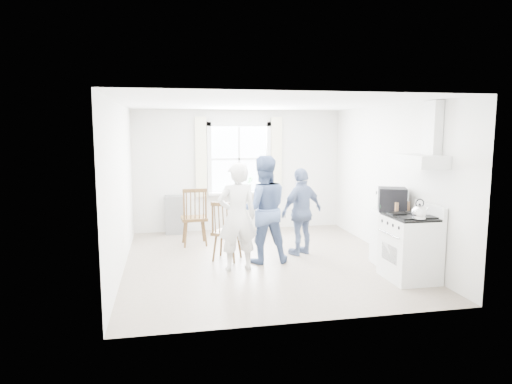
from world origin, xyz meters
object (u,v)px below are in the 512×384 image
person_mid (263,209)px  person_right (302,212)px  person_left (237,217)px  windsor_chair_b (225,225)px  windsor_chair_a (195,211)px  gas_stove (410,247)px  stereo_stack (392,200)px  low_cabinet (391,238)px

person_mid → person_right: size_ratio=1.16×
person_left → person_right: (1.24, 0.67, -0.08)m
windsor_chair_b → person_mid: bearing=-13.2°
windsor_chair_b → person_left: size_ratio=0.60×
person_mid → windsor_chair_a: bearing=-49.7°
gas_stove → windsor_chair_b: (-2.54, 1.44, 0.14)m
person_mid → stereo_stack: bearing=162.3°
windsor_chair_a → person_mid: 1.63m
windsor_chair_a → windsor_chair_b: windsor_chair_a is taller
stereo_stack → windsor_chair_a: 3.56m
windsor_chair_b → person_right: person_right is taller
person_right → person_left: bearing=1.4°
stereo_stack → person_right: bearing=141.3°
windsor_chair_a → person_mid: size_ratio=0.63×
stereo_stack → person_mid: (-1.96, 0.64, -0.20)m
stereo_stack → person_left: person_left is taller
low_cabinet → person_right: 1.57m
stereo_stack → windsor_chair_b: size_ratio=0.52×
low_cabinet → stereo_stack: (-0.04, -0.04, 0.64)m
low_cabinet → stereo_stack: bearing=-129.6°
low_cabinet → person_mid: bearing=163.3°
windsor_chair_b → gas_stove: bearing=-29.6°
windsor_chair_b → stereo_stack: bearing=-17.0°
gas_stove → person_left: bearing=158.5°
gas_stove → low_cabinet: gas_stove is taller
person_left → person_right: 1.41m
gas_stove → person_left: size_ratio=0.66×
windsor_chair_b → person_mid: person_mid is taller
low_cabinet → stereo_stack: size_ratio=1.70×
person_left → windsor_chair_a: bearing=-74.7°
windsor_chair_b → person_left: person_left is taller
stereo_stack → person_mid: bearing=161.8°
person_right → stereo_stack: bearing=114.5°
windsor_chair_a → windsor_chair_b: size_ratio=1.09×
gas_stove → windsor_chair_b: gas_stove is taller
low_cabinet → stereo_stack: stereo_stack is taller
gas_stove → stereo_stack: (0.03, 0.66, 0.60)m
low_cabinet → person_mid: (-1.99, 0.60, 0.43)m
gas_stove → person_left: 2.61m
stereo_stack → person_right: person_right is taller
gas_stove → person_left: (-2.40, 0.95, 0.36)m
windsor_chair_a → person_mid: bearing=-50.2°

